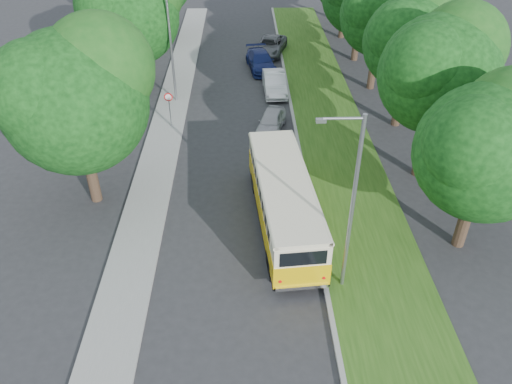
{
  "coord_description": "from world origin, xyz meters",
  "views": [
    {
      "loc": [
        0.3,
        -17.37,
        15.39
      ],
      "look_at": [
        0.8,
        2.33,
        1.5
      ],
      "focal_mm": 35.0,
      "sensor_mm": 36.0,
      "label": 1
    }
  ],
  "objects_px": {
    "lamppost_near": "(350,202)",
    "car_silver": "(271,121)",
    "vintage_bus": "(284,203)",
    "car_grey": "(270,46)",
    "lamppost_far": "(169,45)",
    "car_blue": "(261,61)",
    "car_white": "(274,83)"
  },
  "relations": [
    {
      "from": "lamppost_far",
      "to": "vintage_bus",
      "type": "bearing_deg",
      "value": -64.79
    },
    {
      "from": "lamppost_far",
      "to": "car_silver",
      "type": "bearing_deg",
      "value": -34.27
    },
    {
      "from": "car_silver",
      "to": "car_blue",
      "type": "relative_size",
      "value": 0.77
    },
    {
      "from": "vintage_bus",
      "to": "car_silver",
      "type": "height_order",
      "value": "vintage_bus"
    },
    {
      "from": "vintage_bus",
      "to": "car_white",
      "type": "bearing_deg",
      "value": 83.31
    },
    {
      "from": "car_silver",
      "to": "car_blue",
      "type": "bearing_deg",
      "value": 106.28
    },
    {
      "from": "car_white",
      "to": "car_grey",
      "type": "bearing_deg",
      "value": 86.87
    },
    {
      "from": "car_white",
      "to": "lamppost_far",
      "type": "bearing_deg",
      "value": -171.42
    },
    {
      "from": "car_white",
      "to": "lamppost_near",
      "type": "bearing_deg",
      "value": -87.63
    },
    {
      "from": "car_silver",
      "to": "vintage_bus",
      "type": "bearing_deg",
      "value": -74.94
    },
    {
      "from": "lamppost_far",
      "to": "car_blue",
      "type": "xyz_separation_m",
      "value": [
        6.4,
        6.01,
        -3.41
      ]
    },
    {
      "from": "car_grey",
      "to": "car_silver",
      "type": "bearing_deg",
      "value": -78.44
    },
    {
      "from": "lamppost_near",
      "to": "car_blue",
      "type": "xyz_separation_m",
      "value": [
        -2.51,
        24.51,
        -3.67
      ]
    },
    {
      "from": "car_white",
      "to": "vintage_bus",
      "type": "bearing_deg",
      "value": -94.01
    },
    {
      "from": "car_blue",
      "to": "vintage_bus",
      "type": "bearing_deg",
      "value": -97.51
    },
    {
      "from": "lamppost_far",
      "to": "car_silver",
      "type": "height_order",
      "value": "lamppost_far"
    },
    {
      "from": "vintage_bus",
      "to": "car_silver",
      "type": "xyz_separation_m",
      "value": [
        -0.09,
        9.87,
        -0.77
      ]
    },
    {
      "from": "car_white",
      "to": "car_grey",
      "type": "height_order",
      "value": "car_white"
    },
    {
      "from": "vintage_bus",
      "to": "car_grey",
      "type": "xyz_separation_m",
      "value": [
        0.57,
        24.2,
        -0.71
      ]
    },
    {
      "from": "lamppost_far",
      "to": "car_blue",
      "type": "distance_m",
      "value": 9.42
    },
    {
      "from": "vintage_bus",
      "to": "car_grey",
      "type": "distance_m",
      "value": 24.22
    },
    {
      "from": "car_blue",
      "to": "car_grey",
      "type": "distance_m",
      "value": 3.87
    },
    {
      "from": "car_blue",
      "to": "car_grey",
      "type": "bearing_deg",
      "value": 66.77
    },
    {
      "from": "lamppost_near",
      "to": "vintage_bus",
      "type": "relative_size",
      "value": 0.84
    },
    {
      "from": "lamppost_near",
      "to": "car_silver",
      "type": "xyz_separation_m",
      "value": [
        -2.19,
        13.93,
        -3.73
      ]
    },
    {
      "from": "vintage_bus",
      "to": "car_white",
      "type": "xyz_separation_m",
      "value": [
        0.46,
        15.85,
        -0.68
      ]
    },
    {
      "from": "car_silver",
      "to": "car_white",
      "type": "height_order",
      "value": "car_white"
    },
    {
      "from": "vintage_bus",
      "to": "lamppost_near",
      "type": "bearing_deg",
      "value": -67.61
    },
    {
      "from": "lamppost_near",
      "to": "car_blue",
      "type": "bearing_deg",
      "value": 95.85
    },
    {
      "from": "lamppost_far",
      "to": "vintage_bus",
      "type": "relative_size",
      "value": 0.79
    },
    {
      "from": "lamppost_far",
      "to": "car_grey",
      "type": "distance_m",
      "value": 12.7
    },
    {
      "from": "car_blue",
      "to": "lamppost_far",
      "type": "bearing_deg",
      "value": -145.41
    }
  ]
}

